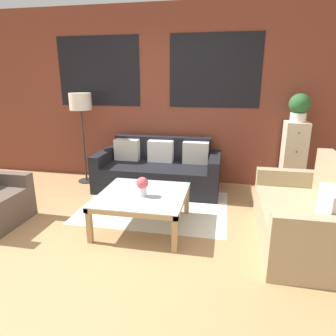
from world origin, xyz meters
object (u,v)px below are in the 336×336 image
settee_vintage (306,218)px  floor_lamp (81,107)px  potted_plant (299,107)px  flower_vase (142,185)px  coffee_table (143,198)px  couch_dark (159,171)px  drawer_cabinet (293,158)px

settee_vintage → floor_lamp: 3.61m
potted_plant → flower_vase: potted_plant is taller
coffee_table → floor_lamp: size_ratio=0.67×
floor_lamp → potted_plant: bearing=2.6°
couch_dark → floor_lamp: 1.62m
floor_lamp → drawer_cabinet: (3.31, 0.15, -0.72)m
settee_vintage → flower_vase: (-1.74, 0.00, 0.23)m
floor_lamp → drawer_cabinet: size_ratio=1.36×
potted_plant → flower_vase: size_ratio=1.80×
settee_vintage → potted_plant: (0.15, 1.62, 0.99)m
floor_lamp → flower_vase: floor_lamp is taller
couch_dark → settee_vintage: settee_vintage is taller
settee_vintage → drawer_cabinet: drawer_cabinet is taller
flower_vase → potted_plant: bearing=40.5°
couch_dark → potted_plant: 2.28m
drawer_cabinet → potted_plant: bearing=90.0°
coffee_table → potted_plant: potted_plant is taller
couch_dark → flower_vase: couch_dark is taller
drawer_cabinet → potted_plant: (0.00, 0.00, 0.76)m
settee_vintage → drawer_cabinet: 1.65m
drawer_cabinet → potted_plant: 0.76m
couch_dark → coffee_table: bearing=-85.2°
coffee_table → drawer_cabinet: 2.47m
couch_dark → drawer_cabinet: bearing=6.4°
floor_lamp → couch_dark: bearing=-3.3°
coffee_table → floor_lamp: (-1.40, 1.40, 0.90)m
coffee_table → flower_vase: (0.02, -0.07, 0.19)m
floor_lamp → potted_plant: size_ratio=3.66×
settee_vintage → floor_lamp: (-3.16, 1.47, 0.95)m
couch_dark → drawer_cabinet: 2.06m
settee_vintage → coffee_table: bearing=177.7°
potted_plant → flower_vase: (-1.90, -1.62, -0.76)m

